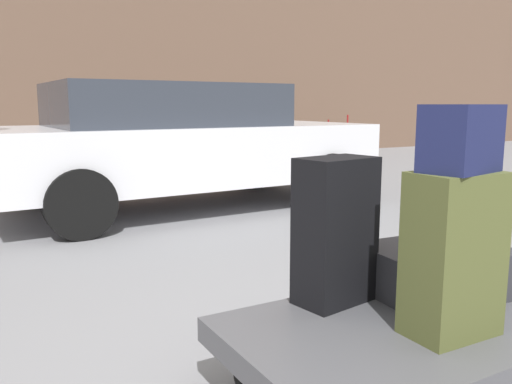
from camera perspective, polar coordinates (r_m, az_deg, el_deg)
The scene contains 11 objects.
building_facade_side at distance 19.69m, azimuth 24.39°, elevation 18.24°, with size 12.00×1.00×8.98m, color brown.
luggage_cart at distance 2.26m, azimuth 15.69°, elevation -14.92°, with size 1.40×0.89×0.34m.
suitcase_olive_front_right at distance 2.08m, azimuth 20.57°, elevation -6.35°, with size 0.34×0.22×0.61m, color #4C5128.
suitcase_black_rear_right at distance 2.29m, azimuth 8.57°, elevation -4.17°, with size 0.34×0.21×0.63m, color black.
suitcase_charcoal_stacked_top at distance 2.57m, azimuth 18.83°, elevation -7.96°, with size 0.61×0.48×0.21m, color #2D2D33.
duffel_bag_navy_topmost_pile at distance 2.01m, azimuth 21.27°, elevation 5.41°, with size 0.29×0.18×0.24m, color #191E47.
parked_car at distance 6.13m, azimuth -8.06°, elevation 5.28°, with size 4.35×2.03×1.42m.
bicycle_leaning at distance 12.35m, azimuth 8.44°, elevation 5.50°, with size 1.75×0.35×0.96m.
bollard_kerb_near at distance 9.85m, azimuth -6.68°, elevation 4.40°, with size 0.24×0.24×0.69m, color #383838.
bollard_kerb_mid at distance 10.48m, azimuth 0.47°, elevation 4.76°, with size 0.24×0.24×0.69m, color #383838.
bollard_kerb_far at distance 11.19m, azimuth 6.33°, elevation 5.00°, with size 0.24×0.24×0.69m, color #383838.
Camera 1 is at (-1.49, -1.43, 1.19)m, focal length 37.00 mm.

